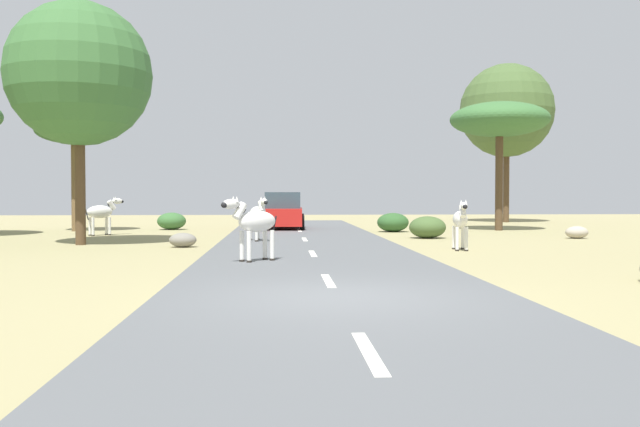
# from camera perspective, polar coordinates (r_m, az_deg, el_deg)

# --- Properties ---
(ground_plane) EXTENTS (90.00, 90.00, 0.00)m
(ground_plane) POSITION_cam_1_polar(r_m,az_deg,el_deg) (11.39, 1.71, -7.06)
(ground_plane) COLOR #998E60
(road) EXTENTS (6.00, 64.00, 0.05)m
(road) POSITION_cam_1_polar(r_m,az_deg,el_deg) (11.38, 1.40, -6.94)
(road) COLOR #56595B
(road) RESTS_ON ground_plane
(lane_markings) EXTENTS (0.16, 56.00, 0.01)m
(lane_markings) POSITION_cam_1_polar(r_m,az_deg,el_deg) (10.39, 1.87, -7.61)
(lane_markings) COLOR silver
(lane_markings) RESTS_ON road
(zebra_0) EXTENTS (0.82, 1.61, 1.58)m
(zebra_0) POSITION_cam_1_polar(r_m,az_deg,el_deg) (24.53, -5.12, -0.07)
(zebra_0) COLOR silver
(zebra_0) RESTS_ON road
(zebra_1) EXTENTS (1.42, 1.27, 1.60)m
(zebra_1) POSITION_cam_1_polar(r_m,az_deg,el_deg) (29.91, -17.50, 0.10)
(zebra_1) COLOR silver
(zebra_1) RESTS_ON ground_plane
(zebra_2) EXTENTS (1.44, 1.28, 1.61)m
(zebra_2) POSITION_cam_1_polar(r_m,az_deg,el_deg) (17.16, -5.44, -0.73)
(zebra_2) COLOR silver
(zebra_2) RESTS_ON road
(zebra_3) EXTENTS (0.54, 1.64, 1.55)m
(zebra_3) POSITION_cam_1_polar(r_m,az_deg,el_deg) (21.39, 11.49, -0.53)
(zebra_3) COLOR silver
(zebra_3) RESTS_ON ground_plane
(car_0) EXTENTS (2.12, 4.39, 1.74)m
(car_0) POSITION_cam_1_polar(r_m,az_deg,el_deg) (33.15, -3.05, 0.13)
(car_0) COLOR red
(car_0) RESTS_ON road
(tree_1) EXTENTS (4.58, 4.58, 5.98)m
(tree_1) POSITION_cam_1_polar(r_m,az_deg,el_deg) (33.58, 14.55, 7.42)
(tree_1) COLOR #4C3823
(tree_1) RESTS_ON ground_plane
(tree_3) EXTENTS (4.81, 4.81, 8.13)m
(tree_3) POSITION_cam_1_polar(r_m,az_deg,el_deg) (24.91, -19.20, 10.77)
(tree_3) COLOR #4C3823
(tree_3) RESTS_ON ground_plane
(tree_4) EXTENTS (3.51, 3.51, 5.21)m
(tree_4) POSITION_cam_1_polar(r_m,az_deg,el_deg) (33.66, -19.53, 6.32)
(tree_4) COLOR brown
(tree_4) RESTS_ON ground_plane
(tree_6) EXTENTS (5.57, 5.57, 9.48)m
(tree_6) POSITION_cam_1_polar(r_m,az_deg,el_deg) (43.35, 15.11, 8.16)
(tree_6) COLOR #4C3823
(tree_6) RESTS_ON ground_plane
(bush_0) EXTENTS (1.42, 1.28, 0.85)m
(bush_0) POSITION_cam_1_polar(r_m,az_deg,el_deg) (31.30, 6.02, -0.73)
(bush_0) COLOR #2D5628
(bush_0) RESTS_ON ground_plane
(bush_1) EXTENTS (1.36, 1.23, 0.82)m
(bush_1) POSITION_cam_1_polar(r_m,az_deg,el_deg) (33.83, -12.11, -0.61)
(bush_1) COLOR #386633
(bush_1) RESTS_ON ground_plane
(bush_2) EXTENTS (1.42, 1.28, 0.85)m
(bush_2) POSITION_cam_1_polar(r_m,az_deg,el_deg) (27.01, 8.83, -1.13)
(bush_2) COLOR #425B2D
(bush_2) RESTS_ON ground_plane
(rock_0) EXTENTS (0.88, 0.65, 0.48)m
(rock_0) POSITION_cam_1_polar(r_m,az_deg,el_deg) (28.33, 20.37, -1.46)
(rock_0) COLOR #A89E8C
(rock_0) RESTS_ON ground_plane
(rock_3) EXTENTS (0.88, 0.68, 0.46)m
(rock_3) POSITION_cam_1_polar(r_m,az_deg,el_deg) (22.67, -11.22, -2.16)
(rock_3) COLOR gray
(rock_3) RESTS_ON ground_plane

